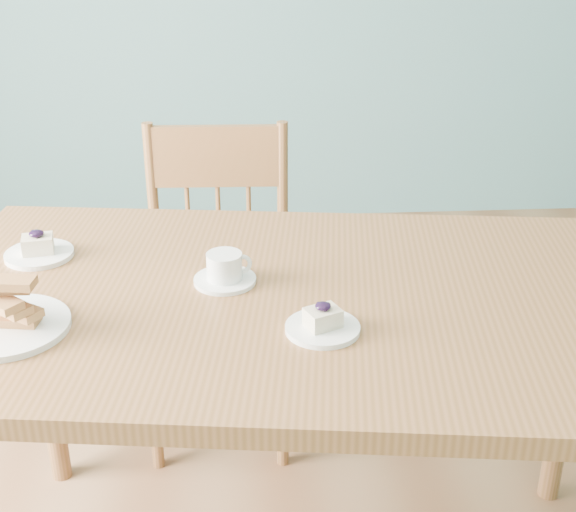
% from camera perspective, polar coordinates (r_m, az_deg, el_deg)
% --- Properties ---
extents(room, '(5.01, 5.01, 2.71)m').
position_cam_1_polar(room, '(1.30, 10.17, 15.81)').
color(room, '#916744').
rests_on(room, ground).
extents(dining_table, '(1.60, 1.03, 0.81)m').
position_cam_1_polar(dining_table, '(1.63, 0.59, -5.22)').
color(dining_table, brown).
rests_on(dining_table, ground).
extents(dining_chair, '(0.44, 0.42, 0.93)m').
position_cam_1_polar(dining_chair, '(2.35, -4.96, -2.19)').
color(dining_chair, brown).
rests_on(dining_chair, ground).
extents(cheesecake_plate_near, '(0.14, 0.14, 0.06)m').
position_cam_1_polar(cheesecake_plate_near, '(1.46, 2.48, -4.84)').
color(cheesecake_plate_near, white).
rests_on(cheesecake_plate_near, dining_table).
extents(cheesecake_plate_far, '(0.15, 0.15, 0.06)m').
position_cam_1_polar(cheesecake_plate_far, '(1.83, -17.31, 0.41)').
color(cheesecake_plate_far, white).
rests_on(cheesecake_plate_far, dining_table).
extents(coffee_cup, '(0.13, 0.13, 0.06)m').
position_cam_1_polar(coffee_cup, '(1.63, -4.49, -1.01)').
color(coffee_cup, white).
rests_on(coffee_cup, dining_table).
extents(biscotti_plate, '(0.23, 0.23, 0.11)m').
position_cam_1_polar(biscotti_plate, '(1.55, -19.58, -3.84)').
color(biscotti_plate, white).
rests_on(biscotti_plate, dining_table).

